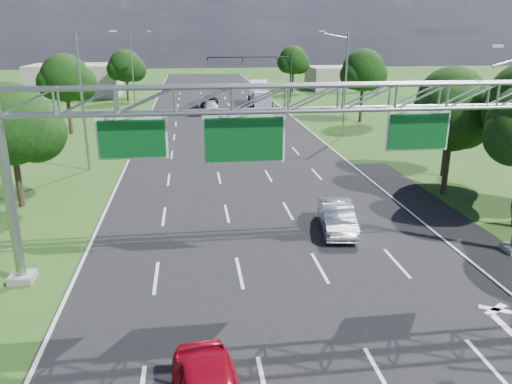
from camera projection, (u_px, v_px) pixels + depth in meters
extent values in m
plane|color=#214D17|center=(239.00, 165.00, 39.50)|extent=(220.00, 220.00, 0.00)
cube|color=black|center=(239.00, 165.00, 39.50)|extent=(18.00, 180.00, 0.02)
cube|color=black|center=(467.00, 237.00, 25.66)|extent=(3.00, 30.00, 0.02)
cube|color=gray|center=(22.00, 277.00, 21.11)|extent=(1.00, 1.00, 0.30)
cylinder|color=gray|center=(9.00, 191.00, 19.93)|extent=(0.40, 0.40, 8.00)
cube|color=beige|center=(497.00, 46.00, 20.72)|extent=(0.50, 0.22, 0.12)
cube|color=white|center=(132.00, 139.00, 19.91)|extent=(2.80, 0.05, 1.70)
cube|color=#094C1C|center=(132.00, 139.00, 19.86)|extent=(2.62, 0.05, 1.52)
cube|color=white|center=(244.00, 139.00, 20.51)|extent=(3.40, 0.05, 2.00)
cube|color=#094C1C|center=(244.00, 140.00, 20.46)|extent=(3.22, 0.05, 1.82)
cube|color=white|center=(418.00, 131.00, 21.39)|extent=(2.80, 0.05, 1.70)
cube|color=#094C1C|center=(418.00, 131.00, 21.34)|extent=(2.62, 0.05, 1.52)
cylinder|color=black|center=(290.00, 79.00, 72.81)|extent=(0.24, 0.24, 7.00)
cylinder|color=black|center=(250.00, 57.00, 71.12)|extent=(12.00, 0.18, 0.18)
imported|color=black|center=(208.00, 61.00, 70.55)|extent=(0.18, 0.22, 1.10)
imported|color=black|center=(243.00, 61.00, 71.17)|extent=(0.18, 0.22, 1.10)
imported|color=black|center=(277.00, 61.00, 71.78)|extent=(0.18, 0.22, 1.10)
cylinder|color=gray|center=(83.00, 104.00, 36.55)|extent=(0.20, 0.20, 10.00)
cylinder|color=gray|center=(94.00, 37.00, 35.27)|extent=(2.78, 0.12, 0.60)
cube|color=beige|center=(113.00, 31.00, 35.30)|extent=(0.55, 0.22, 0.12)
cylinder|color=gray|center=(132.00, 70.00, 69.58)|extent=(0.20, 0.20, 10.00)
cylinder|color=gray|center=(140.00, 34.00, 68.29)|extent=(2.78, 0.12, 0.60)
cube|color=beige|center=(149.00, 31.00, 68.33)|extent=(0.55, 0.22, 0.12)
cylinder|color=gray|center=(345.00, 86.00, 48.82)|extent=(0.20, 0.20, 10.00)
cylinder|color=gray|center=(335.00, 36.00, 47.22)|extent=(2.78, 0.12, 0.60)
cube|color=beige|center=(322.00, 31.00, 46.93)|extent=(0.55, 0.22, 0.12)
cylinder|color=#2D2116|center=(446.00, 169.00, 32.04)|extent=(0.36, 0.36, 3.30)
sphere|color=black|center=(452.00, 116.00, 30.99)|extent=(4.40, 4.40, 4.40)
sphere|color=black|center=(465.00, 123.00, 31.68)|extent=(3.30, 3.30, 3.30)
sphere|color=black|center=(439.00, 124.00, 30.72)|extent=(3.08, 3.08, 3.08)
cylinder|color=#2D2116|center=(445.00, 152.00, 36.03)|extent=(0.36, 0.36, 3.52)
sphere|color=black|center=(451.00, 101.00, 34.90)|extent=(4.80, 4.80, 4.80)
sphere|color=black|center=(463.00, 108.00, 35.61)|extent=(3.60, 3.60, 3.60)
sphere|color=black|center=(438.00, 109.00, 34.63)|extent=(3.36, 3.36, 3.36)
cylinder|color=#2D2116|center=(19.00, 182.00, 29.75)|extent=(0.36, 0.36, 3.08)
sphere|color=black|center=(10.00, 124.00, 28.69)|extent=(4.80, 4.80, 4.80)
sphere|color=black|center=(35.00, 132.00, 29.40)|extent=(3.60, 3.60, 3.60)
cylinder|color=#2D2116|center=(70.00, 115.00, 51.11)|extent=(0.36, 0.36, 3.74)
sphere|color=black|center=(65.00, 78.00, 49.95)|extent=(4.80, 4.80, 4.80)
sphere|color=black|center=(79.00, 83.00, 50.66)|extent=(3.60, 3.60, 3.60)
sphere|color=black|center=(54.00, 83.00, 49.68)|extent=(3.36, 3.36, 3.36)
cylinder|color=#2D2116|center=(127.00, 90.00, 75.14)|extent=(0.36, 0.36, 3.30)
sphere|color=black|center=(126.00, 66.00, 74.04)|extent=(4.80, 4.80, 4.80)
sphere|color=black|center=(134.00, 70.00, 74.75)|extent=(3.60, 3.60, 3.60)
sphere|color=black|center=(118.00, 69.00, 73.77)|extent=(3.36, 3.36, 3.36)
cylinder|color=#2D2116|center=(361.00, 105.00, 57.85)|extent=(0.36, 0.36, 3.96)
sphere|color=black|center=(363.00, 70.00, 56.65)|extent=(4.80, 4.80, 4.80)
sphere|color=black|center=(372.00, 75.00, 57.36)|extent=(3.60, 3.60, 3.60)
sphere|color=black|center=(355.00, 75.00, 56.38)|extent=(3.36, 3.36, 3.36)
cylinder|color=#2D2116|center=(293.00, 82.00, 85.98)|extent=(0.36, 0.36, 3.52)
sphere|color=black|center=(293.00, 60.00, 84.85)|extent=(4.80, 4.80, 4.80)
sphere|color=black|center=(299.00, 63.00, 85.56)|extent=(3.60, 3.60, 3.60)
sphere|color=black|center=(287.00, 63.00, 84.58)|extent=(3.36, 3.36, 3.36)
cube|color=#AFA793|center=(76.00, 80.00, 81.32)|extent=(14.00, 10.00, 5.00)
cube|color=#AFA793|center=(342.00, 78.00, 90.92)|extent=(12.00, 9.00, 4.00)
imported|color=#B7BEC4|center=(337.00, 217.00, 26.24)|extent=(2.24, 4.82, 1.53)
imported|color=#BBBBBB|center=(211.00, 107.00, 64.82)|extent=(2.17, 4.66, 1.32)
imported|color=black|center=(209.00, 102.00, 69.98)|extent=(2.78, 4.98, 1.32)
imported|color=black|center=(194.00, 108.00, 63.61)|extent=(2.16, 4.48, 1.47)
cube|color=silver|center=(259.00, 92.00, 72.04)|extent=(3.26, 6.43, 3.08)
cube|color=silver|center=(263.00, 100.00, 68.15)|extent=(2.64, 2.55, 2.26)
cylinder|color=black|center=(255.00, 105.00, 68.39)|extent=(0.36, 1.03, 1.03)
cylinder|color=black|center=(271.00, 104.00, 68.67)|extent=(0.36, 1.03, 1.03)
cylinder|color=black|center=(249.00, 99.00, 74.20)|extent=(0.36, 1.03, 1.03)
cylinder|color=black|center=(264.00, 99.00, 74.48)|extent=(0.36, 1.03, 1.03)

